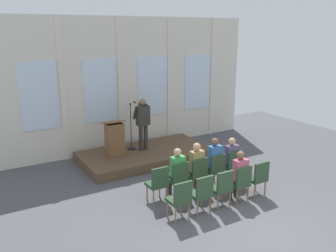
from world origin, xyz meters
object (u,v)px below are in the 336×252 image
audience_r0_c1 (177,169)px  chair_r0_c2 (197,172)px  chair_r0_c0 (158,182)px  chair_r0_c1 (178,177)px  chair_r0_c3 (215,168)px  chair_r1_c2 (222,186)px  speaker (143,120)px  chair_r1_c4 (258,176)px  audience_r0_c3 (214,159)px  chair_r1_c0 (180,198)px  chair_r1_c1 (202,192)px  audience_r0_c2 (196,164)px  chair_r0_c4 (232,164)px  audience_r0_c4 (230,157)px  lectern (115,139)px  chair_r1_c3 (241,181)px  mic_stand (131,139)px  audience_r1_c3 (239,173)px

audience_r0_c1 → chair_r0_c2: size_ratio=1.36×
chair_r0_c0 → chair_r0_c1: size_ratio=1.00×
chair_r0_c3 → chair_r1_c2: (-0.59, -1.00, 0.00)m
speaker → chair_r1_c4: speaker is taller
audience_r0_c3 → chair_r1_c0: size_ratio=1.45×
speaker → chair_r0_c3: (0.62, -3.04, -0.76)m
chair_r1_c1 → chair_r1_c4: 1.77m
chair_r0_c1 → audience_r0_c2: bearing=7.8°
chair_r0_c4 → audience_r0_c4: (-0.00, 0.08, 0.18)m
audience_r0_c4 → chair_r1_c2: bearing=-137.3°
chair_r0_c1 → chair_r1_c2: bearing=-59.6°
speaker → chair_r0_c3: bearing=-78.5°
chair_r0_c1 → chair_r1_c1: size_ratio=1.00×
chair_r0_c3 → chair_r1_c0: same height
chair_r0_c2 → chair_r1_c1: same height
chair_r0_c0 → lectern: bearing=87.8°
speaker → audience_r0_c4: speaker is taller
lectern → chair_r1_c3: lectern is taller
chair_r1_c3 → chair_r0_c1: bearing=139.6°
audience_r0_c4 → chair_r1_c2: size_ratio=1.36×
mic_stand → audience_r0_c2: mic_stand is taller
chair_r0_c1 → chair_r0_c3: 1.18m
audience_r0_c3 → audience_r0_c2: bearing=179.8°
audience_r0_c4 → audience_r0_c3: bearing=-179.5°
audience_r0_c4 → audience_r0_c2: bearing=-179.9°
speaker → audience_r0_c2: 3.01m
lectern → audience_r0_c1: size_ratio=0.90×
chair_r1_c2 → chair_r0_c2: bearing=90.0°
chair_r0_c3 → chair_r0_c4: bearing=0.0°
audience_r0_c4 → chair_r0_c2: bearing=-175.9°
audience_r0_c2 → audience_r0_c4: audience_r0_c2 is taller
chair_r0_c2 → chair_r1_c3: bearing=-59.6°
audience_r1_c3 → chair_r1_c4: 0.62m
chair_r0_c4 → chair_r1_c0: size_ratio=1.00×
mic_stand → chair_r0_c3: size_ratio=1.65×
chair_r1_c1 → chair_r1_c2: (0.59, 0.00, 0.00)m
chair_r0_c0 → audience_r0_c1: 0.62m
audience_r0_c2 → chair_r0_c2: bearing=-90.0°
chair_r0_c2 → chair_r1_c0: (-1.18, -1.00, 0.00)m
chair_r1_c4 → chair_r1_c1: bearing=180.0°
audience_r0_c2 → audience_r0_c1: bearing=179.8°
chair_r1_c4 → audience_r0_c3: bearing=118.6°
chair_r1_c2 → audience_r0_c1: bearing=118.5°
chair_r0_c2 → chair_r0_c3: 0.59m
chair_r0_c0 → mic_stand: bearing=75.6°
audience_r0_c2 → chair_r1_c2: (0.00, -1.08, -0.20)m
mic_stand → audience_r0_c4: 3.55m
audience_r0_c4 → chair_r1_c1: 2.08m
chair_r0_c2 → audience_r1_c3: audience_r1_c3 is taller
chair_r1_c3 → chair_r0_c3: bearing=90.0°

